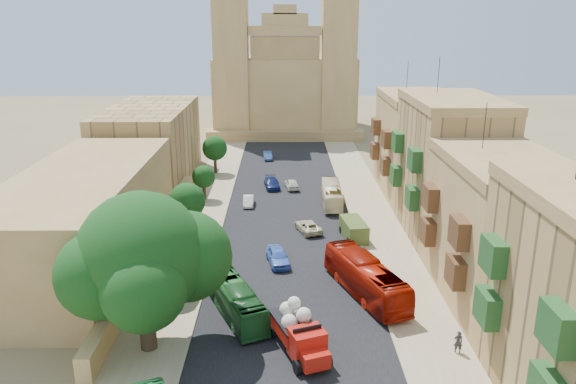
{
  "coord_description": "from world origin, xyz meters",
  "views": [
    {
      "loc": [
        -0.62,
        -28.7,
        21.03
      ],
      "look_at": [
        0.0,
        26.0,
        4.0
      ],
      "focal_mm": 35.0,
      "sensor_mm": 36.0,
      "label": 1
    }
  ],
  "objects_px": {
    "bus_cream_east": "(332,194)",
    "street_tree_b": "(187,201)",
    "ficus_tree": "(144,260)",
    "street_tree_c": "(204,177)",
    "car_blue_a": "(278,256)",
    "pedestrian_c": "(382,275)",
    "car_dkblue": "(272,183)",
    "street_tree_a": "(163,250)",
    "pedestrian_a": "(458,342)",
    "car_cream": "(308,226)",
    "bus_green_north": "(235,299)",
    "red_truck": "(299,330)",
    "street_tree_d": "(215,148)",
    "car_blue_b": "(268,155)",
    "car_white_b": "(292,184)",
    "church": "(285,81)",
    "olive_pickup": "(354,230)",
    "car_white_a": "(248,201)",
    "bus_red_east": "(366,278)"
  },
  "relations": [
    {
      "from": "car_cream",
      "to": "church",
      "type": "bearing_deg",
      "value": -106.04
    },
    {
      "from": "street_tree_b",
      "to": "car_white_b",
      "type": "xyz_separation_m",
      "value": [
        10.63,
        16.31,
        -3.08
      ]
    },
    {
      "from": "olive_pickup",
      "to": "car_white_a",
      "type": "height_order",
      "value": "olive_pickup"
    },
    {
      "from": "bus_cream_east",
      "to": "car_white_a",
      "type": "height_order",
      "value": "bus_cream_east"
    },
    {
      "from": "red_truck",
      "to": "car_dkblue",
      "type": "height_order",
      "value": "red_truck"
    },
    {
      "from": "red_truck",
      "to": "bus_green_north",
      "type": "xyz_separation_m",
      "value": [
        -4.54,
        4.82,
        -0.3
      ]
    },
    {
      "from": "street_tree_a",
      "to": "car_blue_a",
      "type": "relative_size",
      "value": 1.27
    },
    {
      "from": "street_tree_d",
      "to": "car_blue_b",
      "type": "xyz_separation_m",
      "value": [
        7.21,
        8.11,
        -2.99
      ]
    },
    {
      "from": "olive_pickup",
      "to": "bus_green_north",
      "type": "xyz_separation_m",
      "value": [
        -10.57,
        -14.95,
        0.34
      ]
    },
    {
      "from": "church",
      "to": "pedestrian_c",
      "type": "distance_m",
      "value": 66.77
    },
    {
      "from": "street_tree_c",
      "to": "car_cream",
      "type": "height_order",
      "value": "street_tree_c"
    },
    {
      "from": "ficus_tree",
      "to": "car_dkblue",
      "type": "height_order",
      "value": "ficus_tree"
    },
    {
      "from": "ficus_tree",
      "to": "street_tree_a",
      "type": "relative_size",
      "value": 2.01
    },
    {
      "from": "car_blue_a",
      "to": "pedestrian_c",
      "type": "distance_m",
      "value": 9.61
    },
    {
      "from": "ficus_tree",
      "to": "car_dkblue",
      "type": "bearing_deg",
      "value": 78.4
    },
    {
      "from": "car_cream",
      "to": "bus_green_north",
      "type": "bearing_deg",
      "value": 51.71
    },
    {
      "from": "ficus_tree",
      "to": "red_truck",
      "type": "bearing_deg",
      "value": -2.94
    },
    {
      "from": "street_tree_a",
      "to": "street_tree_d",
      "type": "height_order",
      "value": "street_tree_a"
    },
    {
      "from": "car_dkblue",
      "to": "olive_pickup",
      "type": "bearing_deg",
      "value": -71.77
    },
    {
      "from": "car_white_a",
      "to": "pedestrian_c",
      "type": "xyz_separation_m",
      "value": [
        12.05,
        -20.81,
        0.43
      ]
    },
    {
      "from": "pedestrian_a",
      "to": "pedestrian_c",
      "type": "height_order",
      "value": "pedestrian_c"
    },
    {
      "from": "ficus_tree",
      "to": "street_tree_c",
      "type": "height_order",
      "value": "ficus_tree"
    },
    {
      "from": "bus_red_east",
      "to": "street_tree_b",
      "type": "bearing_deg",
      "value": -58.04
    },
    {
      "from": "car_white_a",
      "to": "car_dkblue",
      "type": "height_order",
      "value": "car_dkblue"
    },
    {
      "from": "olive_pickup",
      "to": "bus_cream_east",
      "type": "xyz_separation_m",
      "value": [
        -1.26,
        10.62,
        0.32
      ]
    },
    {
      "from": "car_blue_a",
      "to": "street_tree_c",
      "type": "bearing_deg",
      "value": 104.82
    },
    {
      "from": "pedestrian_a",
      "to": "car_white_b",
      "type": "bearing_deg",
      "value": -69.72
    },
    {
      "from": "car_blue_b",
      "to": "olive_pickup",
      "type": "bearing_deg",
      "value": -79.48
    },
    {
      "from": "car_dkblue",
      "to": "pedestrian_c",
      "type": "distance_m",
      "value": 29.35
    },
    {
      "from": "street_tree_d",
      "to": "street_tree_b",
      "type": "bearing_deg",
      "value": -90.0
    },
    {
      "from": "church",
      "to": "pedestrian_a",
      "type": "bearing_deg",
      "value": -81.79
    },
    {
      "from": "bus_cream_east",
      "to": "car_white_b",
      "type": "height_order",
      "value": "bus_cream_east"
    },
    {
      "from": "car_white_b",
      "to": "bus_green_north",
      "type": "bearing_deg",
      "value": 72.55
    },
    {
      "from": "street_tree_b",
      "to": "car_blue_b",
      "type": "distance_m",
      "value": 33.05
    },
    {
      "from": "bus_green_north",
      "to": "car_white_a",
      "type": "height_order",
      "value": "bus_green_north"
    },
    {
      "from": "ficus_tree",
      "to": "pedestrian_a",
      "type": "height_order",
      "value": "ficus_tree"
    },
    {
      "from": "street_tree_c",
      "to": "pedestrian_c",
      "type": "bearing_deg",
      "value": -52.96
    },
    {
      "from": "street_tree_a",
      "to": "bus_red_east",
      "type": "distance_m",
      "value": 16.11
    },
    {
      "from": "olive_pickup",
      "to": "car_white_b",
      "type": "height_order",
      "value": "olive_pickup"
    },
    {
      "from": "car_cream",
      "to": "pedestrian_c",
      "type": "bearing_deg",
      "value": 95.66
    },
    {
      "from": "bus_cream_east",
      "to": "street_tree_b",
      "type": "bearing_deg",
      "value": 34.62
    },
    {
      "from": "bus_green_north",
      "to": "car_white_b",
      "type": "bearing_deg",
      "value": 58.56
    },
    {
      "from": "car_cream",
      "to": "car_blue_b",
      "type": "bearing_deg",
      "value": -99.35
    },
    {
      "from": "street_tree_d",
      "to": "red_truck",
      "type": "bearing_deg",
      "value": -76.76
    },
    {
      "from": "street_tree_a",
      "to": "street_tree_d",
      "type": "bearing_deg",
      "value": 90.0
    },
    {
      "from": "street_tree_d",
      "to": "pedestrian_c",
      "type": "xyz_separation_m",
      "value": [
        17.5,
        -35.19,
        -2.6
      ]
    },
    {
      "from": "street_tree_d",
      "to": "car_blue_b",
      "type": "bearing_deg",
      "value": 48.37
    },
    {
      "from": "church",
      "to": "street_tree_b",
      "type": "relative_size",
      "value": 6.54
    },
    {
      "from": "olive_pickup",
      "to": "car_blue_b",
      "type": "height_order",
      "value": "olive_pickup"
    },
    {
      "from": "car_blue_b",
      "to": "street_tree_d",
      "type": "bearing_deg",
      "value": -136.92
    }
  ]
}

